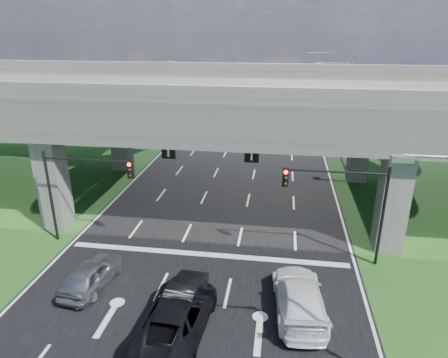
% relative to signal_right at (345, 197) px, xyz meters
% --- Properties ---
extents(ground, '(160.00, 160.00, 0.00)m').
position_rel_signal_right_xyz_m(ground, '(-7.82, -3.94, -4.19)').
color(ground, '#1E4917').
rests_on(ground, ground).
extents(road, '(18.00, 120.00, 0.03)m').
position_rel_signal_right_xyz_m(road, '(-7.82, 6.06, -4.17)').
color(road, black).
rests_on(road, ground).
extents(overpass, '(80.00, 15.00, 10.00)m').
position_rel_signal_right_xyz_m(overpass, '(-7.82, 8.06, 3.73)').
color(overpass, '#3A3735').
rests_on(overpass, ground).
extents(warehouse, '(20.00, 10.00, 4.00)m').
position_rel_signal_right_xyz_m(warehouse, '(-33.82, 31.06, -2.19)').
color(warehouse, '#9E9E99').
rests_on(warehouse, ground).
extents(signal_right, '(5.76, 0.54, 6.00)m').
position_rel_signal_right_xyz_m(signal_right, '(0.00, 0.00, 0.00)').
color(signal_right, black).
rests_on(signal_right, ground).
extents(signal_left, '(5.76, 0.54, 6.00)m').
position_rel_signal_right_xyz_m(signal_left, '(-15.65, 0.00, 0.00)').
color(signal_left, black).
rests_on(signal_left, ground).
extents(streetlight_far, '(3.38, 0.25, 10.00)m').
position_rel_signal_right_xyz_m(streetlight_far, '(2.27, 20.06, 1.66)').
color(streetlight_far, gray).
rests_on(streetlight_far, ground).
extents(streetlight_beyond, '(3.38, 0.25, 10.00)m').
position_rel_signal_right_xyz_m(streetlight_beyond, '(2.27, 36.06, 1.66)').
color(streetlight_beyond, gray).
rests_on(streetlight_beyond, ground).
extents(tree_left_near, '(4.50, 4.50, 7.80)m').
position_rel_signal_right_xyz_m(tree_left_near, '(-21.78, 22.06, 0.63)').
color(tree_left_near, black).
rests_on(tree_left_near, ground).
extents(tree_left_mid, '(3.91, 3.90, 6.76)m').
position_rel_signal_right_xyz_m(tree_left_mid, '(-24.78, 30.06, -0.01)').
color(tree_left_mid, black).
rests_on(tree_left_mid, ground).
extents(tree_left_far, '(4.80, 4.80, 8.32)m').
position_rel_signal_right_xyz_m(tree_left_far, '(-20.78, 38.06, 0.95)').
color(tree_left_far, black).
rests_on(tree_left_far, ground).
extents(tree_right_near, '(4.20, 4.20, 7.28)m').
position_rel_signal_right_xyz_m(tree_right_near, '(5.22, 24.06, 0.31)').
color(tree_right_near, black).
rests_on(tree_right_near, ground).
extents(tree_right_mid, '(3.91, 3.90, 6.76)m').
position_rel_signal_right_xyz_m(tree_right_mid, '(8.22, 32.06, -0.01)').
color(tree_right_mid, black).
rests_on(tree_right_mid, ground).
extents(tree_right_far, '(4.50, 4.50, 7.80)m').
position_rel_signal_right_xyz_m(tree_right_far, '(4.22, 40.06, 0.63)').
color(tree_right_far, black).
rests_on(tree_right_far, ground).
extents(car_silver, '(2.20, 4.51, 1.48)m').
position_rel_signal_right_xyz_m(car_silver, '(-13.22, -4.44, -3.42)').
color(car_silver, '#9A9CA1').
rests_on(car_silver, road).
extents(car_dark, '(1.73, 4.33, 1.40)m').
position_rel_signal_right_xyz_m(car_dark, '(-7.99, -5.38, -3.46)').
color(car_dark, black).
rests_on(car_dark, road).
extents(car_white, '(2.83, 5.87, 1.65)m').
position_rel_signal_right_xyz_m(car_white, '(-2.42, -4.86, -3.33)').
color(car_white, white).
rests_on(car_white, road).
extents(car_trailing, '(3.16, 6.20, 1.68)m').
position_rel_signal_right_xyz_m(car_trailing, '(-7.93, -7.06, -3.32)').
color(car_trailing, black).
rests_on(car_trailing, road).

